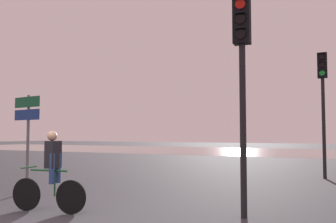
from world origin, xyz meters
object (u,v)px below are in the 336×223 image
Objects in this scene: traffic_light_far_right at (323,91)px; direction_sign_post at (27,125)px; cyclist at (51,171)px; traffic_light_near_right at (242,63)px.

direction_sign_post is (-6.89, -6.92, -1.29)m from traffic_light_far_right.
cyclist is (-4.52, -8.51, -2.27)m from traffic_light_far_right.
traffic_light_near_right is at bearing -172.99° from direction_sign_post.
traffic_light_far_right reaches higher than direction_sign_post.
traffic_light_far_right is 1.71× the size of direction_sign_post.
direction_sign_post reaches higher than cyclist.
traffic_light_far_right is at bearing -101.38° from traffic_light_near_right.
cyclist is at bearing 62.15° from traffic_light_far_right.
traffic_light_near_right is at bearing 82.65° from traffic_light_far_right.
traffic_light_near_right is 6.05m from direction_sign_post.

